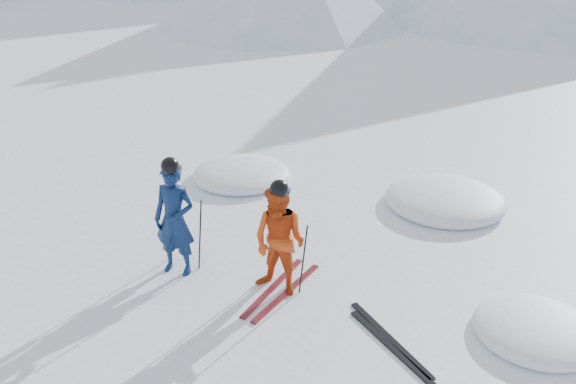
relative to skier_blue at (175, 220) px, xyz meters
The scene contains 12 objects.
ground 3.37m from the skier_blue, 14.65° to the left, with size 160.00×160.00×0.00m, color white.
skier_blue is the anchor object (origin of this frame).
skier_red 1.64m from the skier_blue, 14.26° to the left, with size 0.80×0.62×1.64m, color #CB3F10.
pole_blue_left 0.44m from the skier_blue, 153.43° to the left, with size 0.02×0.02×1.17m, color black.
pole_blue_right 0.46m from the skier_blue, 45.00° to the left, with size 0.02×0.02×1.17m, color black.
pole_red_left 1.48m from the skier_blue, 26.91° to the left, with size 0.02×0.02×1.09m, color black.
pole_red_right 1.99m from the skier_blue, 16.34° to the left, with size 0.02×0.02×1.09m, color black.
ski_worn_left 1.75m from the skier_blue, 15.37° to the left, with size 0.09×1.70×0.03m, color black.
ski_worn_right 1.95m from the skier_blue, 13.29° to the left, with size 0.09×1.70×0.03m, color black.
ski_loose_a 3.50m from the skier_blue, ahead, with size 0.09×1.70×0.03m, color black.
ski_loose_b 3.59m from the skier_blue, ahead, with size 0.09×1.70×0.03m, color black.
snow_lumps 3.88m from the skier_blue, 58.50° to the left, with size 8.65×6.38×0.49m.
Camera 1 is at (2.61, -6.52, 4.99)m, focal length 38.00 mm.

